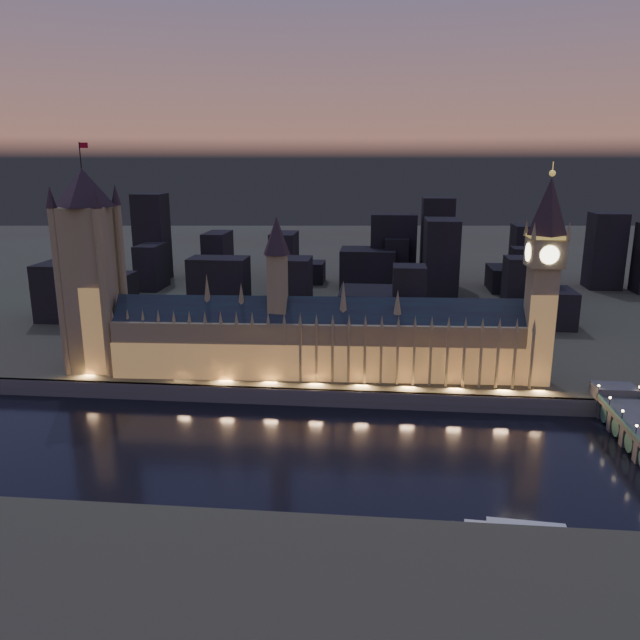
# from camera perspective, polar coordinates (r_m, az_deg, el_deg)

# --- Properties ---
(ground_plane) EXTENTS (2000.00, 2000.00, 0.00)m
(ground_plane) POSITION_cam_1_polar(r_m,az_deg,el_deg) (258.67, -2.35, -11.24)
(ground_plane) COLOR black
(ground_plane) RESTS_ON ground
(north_bank) EXTENTS (2000.00, 960.00, 8.00)m
(north_bank) POSITION_cam_1_polar(r_m,az_deg,el_deg) (759.08, 3.10, 6.31)
(north_bank) COLOR #4A372B
(north_bank) RESTS_ON ground
(embankment_wall) EXTENTS (2000.00, 2.50, 8.00)m
(embankment_wall) POSITION_cam_1_polar(r_m,az_deg,el_deg) (294.30, -1.25, -7.08)
(embankment_wall) COLOR #475245
(embankment_wall) RESTS_ON ground
(palace_of_westminster) EXTENTS (202.00, 29.42, 78.00)m
(palace_of_westminster) POSITION_cam_1_polar(r_m,az_deg,el_deg) (306.24, -0.30, -1.78)
(palace_of_westminster) COLOR olive
(palace_of_westminster) RESTS_ON north_bank
(victoria_tower) EXTENTS (31.68, 31.68, 112.02)m
(victoria_tower) POSITION_cam_1_polar(r_m,az_deg,el_deg) (329.35, -20.29, 5.08)
(victoria_tower) COLOR olive
(victoria_tower) RESTS_ON north_bank
(elizabeth_tower) EXTENTS (18.00, 18.00, 103.15)m
(elizabeth_tower) POSITION_cam_1_polar(r_m,az_deg,el_deg) (305.52, 19.81, 4.82)
(elizabeth_tower) COLOR olive
(elizabeth_tower) RESTS_ON north_bank
(river_boat) EXTENTS (45.01, 13.59, 4.50)m
(river_boat) POSITION_cam_1_polar(r_m,az_deg,el_deg) (210.24, 18.35, -18.11)
(river_boat) COLOR #475245
(river_boat) RESTS_ON ground
(city_backdrop) EXTENTS (470.10, 215.63, 75.11)m
(city_backdrop) POSITION_cam_1_polar(r_m,az_deg,el_deg) (485.81, 6.01, 4.82)
(city_backdrop) COLOR black
(city_backdrop) RESTS_ON north_bank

